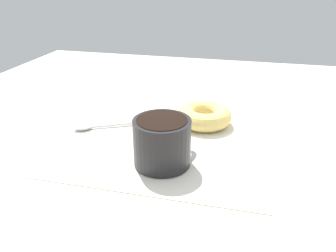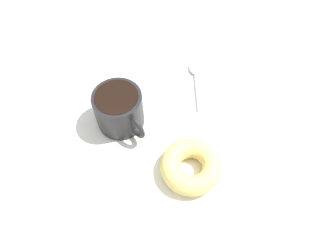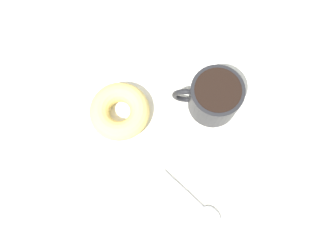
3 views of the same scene
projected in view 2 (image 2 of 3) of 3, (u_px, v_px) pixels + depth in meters
The scene contains 5 objects.
ground_plane at pixel (165, 143), 61.48cm from camera, with size 120.00×120.00×2.00cm, color beige.
napkin at pixel (168, 132), 61.42cm from camera, with size 35.53×35.53×0.30cm, color white.
coffee_cup at pixel (119, 109), 59.30cm from camera, with size 8.89×11.29×7.48cm.
donut at pixel (191, 166), 55.56cm from camera, with size 10.60×10.60×3.47cm, color #E5C66B.
spoon at pixel (195, 74), 68.38cm from camera, with size 12.15×6.79×0.90cm.
Camera 2 is at (27.40, 12.81, 52.63)cm, focal length 35.00 mm.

